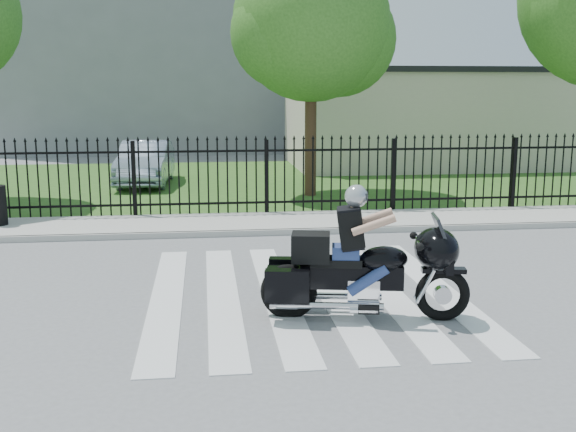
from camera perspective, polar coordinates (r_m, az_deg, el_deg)
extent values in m
plane|color=slate|center=(9.91, 1.46, -6.55)|extent=(120.00, 120.00, 0.00)
cube|color=#ADAAA3|center=(14.71, -1.44, -0.58)|extent=(40.00, 2.00, 0.12)
cube|color=#ADAAA3|center=(13.74, -1.03, -1.39)|extent=(40.00, 0.12, 0.12)
cube|color=#27511B|center=(21.60, -3.30, 2.90)|extent=(40.00, 12.00, 0.02)
cube|color=black|center=(15.64, -1.81, 1.18)|extent=(26.00, 0.04, 0.05)
cube|color=black|center=(15.49, -1.84, 5.56)|extent=(26.00, 0.04, 0.05)
cylinder|color=#382316|center=(18.61, 1.93, 8.06)|extent=(0.32, 0.32, 4.16)
sphere|color=#2E601B|center=(18.67, 1.98, 16.06)|extent=(4.20, 4.20, 4.20)
cube|color=beige|center=(26.75, 11.34, 7.96)|extent=(10.00, 6.00, 3.50)
cube|color=black|center=(26.73, 11.48, 11.92)|extent=(10.20, 6.20, 0.20)
cube|color=gray|center=(35.52, -10.02, 15.50)|extent=(15.00, 10.00, 12.00)
torus|color=black|center=(8.94, 12.95, -6.50)|extent=(0.72, 0.26, 0.70)
torus|color=black|center=(8.84, 0.06, -6.43)|extent=(0.76, 0.29, 0.74)
cube|color=black|center=(8.76, 5.40, -5.10)|extent=(1.35, 0.49, 0.31)
ellipsoid|color=black|center=(8.73, 8.11, -3.64)|extent=(0.70, 0.52, 0.34)
cube|color=black|center=(8.71, 4.08, -3.86)|extent=(0.71, 0.44, 0.10)
cube|color=silver|center=(8.82, 6.38, -6.19)|extent=(0.46, 0.38, 0.31)
ellipsoid|color=black|center=(8.77, 12.46, -2.75)|extent=(0.68, 0.82, 0.55)
cube|color=black|center=(8.67, 1.94, -2.66)|extent=(0.55, 0.47, 0.37)
cube|color=navy|center=(8.68, 4.90, -3.09)|extent=(0.40, 0.36, 0.18)
sphere|color=#B3B7BC|center=(8.54, 5.80, 1.69)|extent=(0.30, 0.30, 0.30)
imported|color=#95A4BC|center=(21.33, -11.97, 4.43)|extent=(1.62, 4.14, 1.34)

